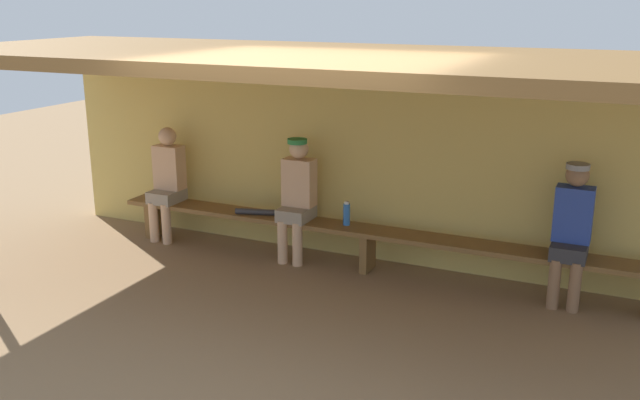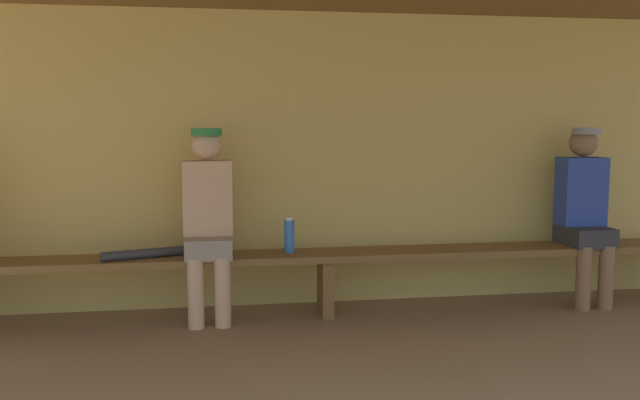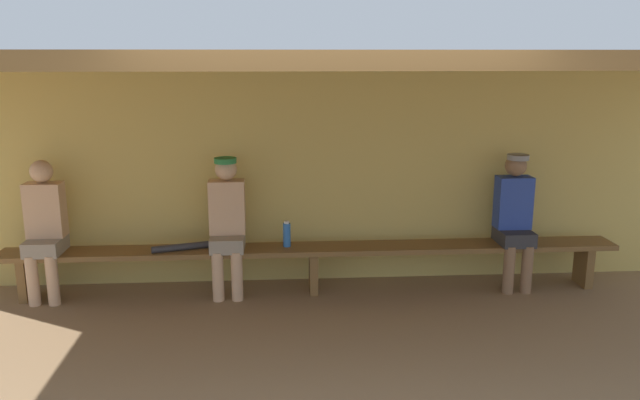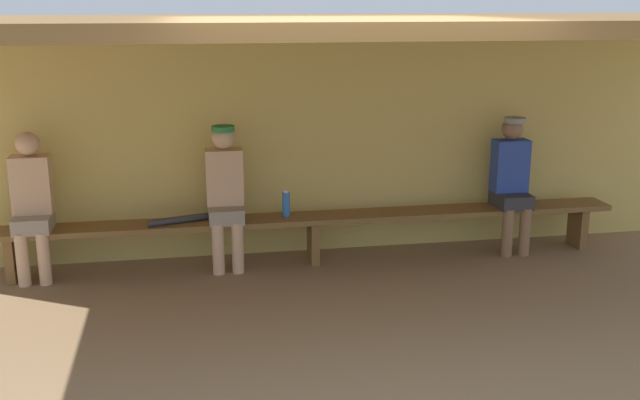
# 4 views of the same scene
# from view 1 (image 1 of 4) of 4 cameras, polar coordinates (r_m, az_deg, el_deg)

# --- Properties ---
(ground_plane) EXTENTS (24.00, 24.00, 0.00)m
(ground_plane) POSITION_cam_1_polar(r_m,az_deg,el_deg) (6.24, -1.31, -10.44)
(ground_plane) COLOR #8C6D4C
(back_wall) EXTENTS (8.00, 0.20, 2.20)m
(back_wall) POSITION_cam_1_polar(r_m,az_deg,el_deg) (7.63, 5.19, 3.20)
(back_wall) COLOR #D8BC60
(back_wall) RESTS_ON ground
(dugout_roof) EXTENTS (8.00, 2.80, 0.12)m
(dugout_roof) POSITION_cam_1_polar(r_m,az_deg,el_deg) (6.25, 1.40, 11.23)
(dugout_roof) COLOR brown
(dugout_roof) RESTS_ON back_wall
(bench) EXTENTS (6.00, 0.36, 0.46)m
(bench) POSITION_cam_1_polar(r_m,az_deg,el_deg) (7.41, 3.89, -2.87)
(bench) COLOR brown
(bench) RESTS_ON ground
(player_middle) EXTENTS (0.34, 0.42, 1.34)m
(player_middle) POSITION_cam_1_polar(r_m,az_deg,el_deg) (6.90, 19.64, -2.10)
(player_middle) COLOR #333338
(player_middle) RESTS_ON ground
(player_in_red) EXTENTS (0.34, 0.42, 1.34)m
(player_in_red) POSITION_cam_1_polar(r_m,az_deg,el_deg) (7.63, -1.87, 0.52)
(player_in_red) COLOR gray
(player_in_red) RESTS_ON ground
(player_with_sunglasses) EXTENTS (0.34, 0.42, 1.34)m
(player_with_sunglasses) POSITION_cam_1_polar(r_m,az_deg,el_deg) (8.50, -12.24, 1.66)
(player_with_sunglasses) COLOR gray
(player_with_sunglasses) RESTS_ON ground
(water_bottle_clear) EXTENTS (0.07, 0.07, 0.26)m
(water_bottle_clear) POSITION_cam_1_polar(r_m,az_deg,el_deg) (7.47, 2.16, -1.13)
(water_bottle_clear) COLOR blue
(water_bottle_clear) RESTS_ON bench
(baseball_bat) EXTENTS (0.76, 0.28, 0.07)m
(baseball_bat) POSITION_cam_1_polar(r_m,az_deg,el_deg) (7.84, -4.09, -1.00)
(baseball_bat) COLOR #333338
(baseball_bat) RESTS_ON bench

